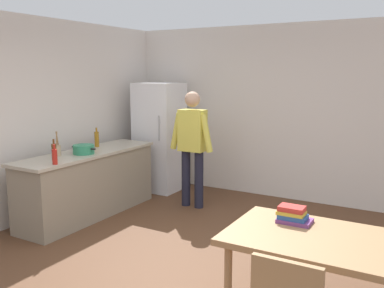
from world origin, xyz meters
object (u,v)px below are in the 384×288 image
Objects in this scene: refrigerator at (160,137)px; bottle_sauce_red at (55,156)px; person at (192,141)px; dining_table at (321,247)px; book_stack at (293,215)px; bottle_oil_amber at (97,139)px; cooking_pot at (84,149)px; utensil_jar at (57,150)px; bottle_beer_brown at (54,151)px.

refrigerator is 2.39m from bottle_sauce_red.
person is 3.20m from dining_table.
bottle_oil_amber is at bearing 158.99° from book_stack.
refrigerator reaches higher than cooking_pot.
utensil_jar reaches higher than bottle_beer_brown.
cooking_pot is (-0.98, -1.18, -0.02)m from person.
bottle_sauce_red is at bearing -40.70° from bottle_beer_brown.
bottle_oil_amber reaches higher than dining_table.
bottle_beer_brown reaches higher than dining_table.
dining_table is at bearing -11.05° from utensil_jar.
cooking_pot is at bearing -129.71° from person.
bottle_beer_brown is (-0.21, 0.18, 0.01)m from bottle_sauce_red.
cooking_pot is 1.43× the size of bottle_oil_amber.
cooking_pot is 0.47m from bottle_beer_brown.
refrigerator is 7.50× the size of bottle_sauce_red.
utensil_jar is at bearing 131.64° from bottle_beer_brown.
refrigerator is at bearing 78.52° from bottle_oil_amber.
bottle_beer_brown is 0.98m from bottle_oil_amber.
refrigerator is at bearing 88.32° from bottle_beer_brown.
bottle_sauce_red is (0.39, -0.38, 0.02)m from utensil_jar.
bottle_beer_brown reaches higher than cooking_pot.
bottle_sauce_red is at bearing -70.90° from bottle_oil_amber.
utensil_jar is 1.33× the size of bottle_sauce_red.
utensil_jar is 1.18× the size of book_stack.
refrigerator is at bearing 88.91° from cooking_pot.
bottle_oil_amber is at bearing 157.71° from dining_table.
person reaches higher than utensil_jar.
bottle_beer_brown is at bearing -93.85° from cooking_pot.
utensil_jar reaches higher than bottle_sauce_red.
utensil_jar is (-0.21, -0.27, 0.02)m from cooking_pot.
refrigerator is at bearing 83.09° from utensil_jar.
book_stack is (3.27, -0.49, -0.17)m from utensil_jar.
cooking_pot reaches higher than dining_table.
bottle_sauce_red is (0.14, -2.39, 0.10)m from refrigerator.
bottle_beer_brown reaches higher than bottle_sauce_red.
book_stack is (3.09, -0.29, -0.20)m from bottle_beer_brown.
dining_table is at bearing -42.41° from person.
cooking_pot is (-0.03, -1.74, 0.06)m from refrigerator.
bottle_sauce_red reaches higher than cooking_pot.
cooking_pot is 1.54× the size of bottle_beer_brown.
bottle_oil_amber is (-0.01, 0.76, 0.04)m from utensil_jar.
bottle_oil_amber is at bearing 113.98° from cooking_pot.
bottle_sauce_red is at bearing -74.81° from cooking_pot.
utensil_jar reaches higher than cooking_pot.
bottle_sauce_red reaches higher than dining_table.
refrigerator reaches higher than bottle_sauce_red.
dining_table is 3.42m from bottle_beer_brown.
bottle_sauce_red is at bearing -86.56° from refrigerator.
cooking_pot is 0.68m from bottle_sauce_red.
refrigerator is 1.29× the size of dining_table.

